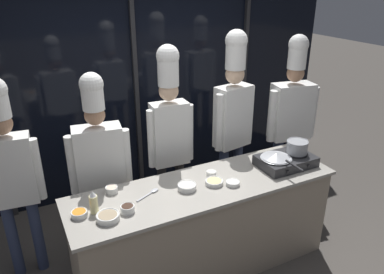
{
  "coord_description": "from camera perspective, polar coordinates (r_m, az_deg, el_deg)",
  "views": [
    {
      "loc": [
        -1.37,
        -2.44,
        2.56
      ],
      "look_at": [
        0.0,
        0.25,
        1.24
      ],
      "focal_mm": 35.0,
      "sensor_mm": 36.0,
      "label": 1
    }
  ],
  "objects": [
    {
      "name": "demo_counter",
      "position": [
        3.5,
        1.9,
        -13.52
      ],
      "size": [
        2.38,
        0.69,
        0.89
      ],
      "color": "gray",
      "rests_on": "ground_plane"
    },
    {
      "name": "chef_line",
      "position": [
        3.68,
        -3.43,
        1.62
      ],
      "size": [
        0.48,
        0.21,
        1.99
      ],
      "rotation": [
        0.0,
        0.0,
        3.1
      ],
      "color": "#232326",
      "rests_on": "ground_plane"
    },
    {
      "name": "chef_pastry",
      "position": [
        4.0,
        6.32,
        4.04
      ],
      "size": [
        0.51,
        0.27,
        2.07
      ],
      "rotation": [
        0.0,
        0.0,
        3.32
      ],
      "color": "#2D3856",
      "rests_on": "ground_plane"
    },
    {
      "name": "portable_stove",
      "position": [
        3.64,
        14.09,
        -3.51
      ],
      "size": [
        0.53,
        0.36,
        0.11
      ],
      "color": "#28282B",
      "rests_on": "demo_counter"
    },
    {
      "name": "ground_plane",
      "position": [
        3.79,
        1.81,
        -18.94
      ],
      "size": [
        24.0,
        24.0,
        0.0
      ],
      "primitive_type": "plane",
      "color": "#47423D"
    },
    {
      "name": "window_wall_back",
      "position": [
        4.59,
        -8.7,
        7.98
      ],
      "size": [
        5.46,
        0.09,
        2.7
      ],
      "color": "black",
      "rests_on": "ground_plane"
    },
    {
      "name": "prep_bowl_ginger",
      "position": [
        3.25,
        3.39,
        -6.83
      ],
      "size": [
        0.16,
        0.16,
        0.04
      ],
      "color": "white",
      "rests_on": "demo_counter"
    },
    {
      "name": "stock_pot",
      "position": [
        3.67,
        15.72,
        -1.42
      ],
      "size": [
        0.23,
        0.2,
        0.12
      ],
      "color": "#93969B",
      "rests_on": "portable_stove"
    },
    {
      "name": "serving_spoon_slotted",
      "position": [
        3.15,
        -6.16,
        -8.36
      ],
      "size": [
        0.23,
        0.13,
        0.02
      ],
      "color": "#B2B5BA",
      "rests_on": "demo_counter"
    },
    {
      "name": "squeeze_bottle_oil",
      "position": [
        2.95,
        -14.76,
        -9.63
      ],
      "size": [
        0.06,
        0.06,
        0.18
      ],
      "color": "beige",
      "rests_on": "demo_counter"
    },
    {
      "name": "chef_sous",
      "position": [
        3.46,
        -13.93,
        -3.16
      ],
      "size": [
        0.55,
        0.28,
        1.83
      ],
      "rotation": [
        0.0,
        0.0,
        3.0
      ],
      "color": "#4C4C51",
      "rests_on": "ground_plane"
    },
    {
      "name": "prep_bowl_garlic",
      "position": [
        3.39,
        2.96,
        -5.48
      ],
      "size": [
        0.09,
        0.09,
        0.04
      ],
      "color": "white",
      "rests_on": "demo_counter"
    },
    {
      "name": "prep_bowl_mushrooms",
      "position": [
        2.88,
        -12.69,
        -11.75
      ],
      "size": [
        0.17,
        0.17,
        0.05
      ],
      "color": "white",
      "rests_on": "demo_counter"
    },
    {
      "name": "frying_pan",
      "position": [
        3.53,
        12.76,
        -2.82
      ],
      "size": [
        0.29,
        0.5,
        0.05
      ],
      "color": "#ADAFB5",
      "rests_on": "portable_stove"
    },
    {
      "name": "chef_apprentice",
      "position": [
        4.43,
        14.9,
        3.83
      ],
      "size": [
        0.6,
        0.31,
        1.98
      ],
      "rotation": [
        0.0,
        0.0,
        2.97
      ],
      "color": "#2D3856",
      "rests_on": "ground_plane"
    },
    {
      "name": "prep_bowl_soy_glaze",
      "position": [
        2.93,
        -9.8,
        -10.67
      ],
      "size": [
        0.11,
        0.11,
        0.06
      ],
      "color": "white",
      "rests_on": "demo_counter"
    },
    {
      "name": "prep_bowl_chicken",
      "position": [
        3.2,
        -12.16,
        -7.79
      ],
      "size": [
        0.1,
        0.1,
        0.05
      ],
      "color": "white",
      "rests_on": "demo_counter"
    },
    {
      "name": "chef_head",
      "position": [
        3.45,
        -25.99,
        -4.07
      ],
      "size": [
        0.49,
        0.23,
        1.86
      ],
      "rotation": [
        0.0,
        0.0,
        3.03
      ],
      "color": "#2D3856",
      "rests_on": "ground_plane"
    },
    {
      "name": "prep_bowl_rice",
      "position": [
        3.25,
        6.23,
        -6.95
      ],
      "size": [
        0.12,
        0.12,
        0.04
      ],
      "color": "white",
      "rests_on": "demo_counter"
    },
    {
      "name": "prep_bowl_onion",
      "position": [
        3.17,
        -0.79,
        -7.52
      ],
      "size": [
        0.16,
        0.16,
        0.05
      ],
      "color": "white",
      "rests_on": "demo_counter"
    },
    {
      "name": "prep_bowl_carrots",
      "position": [
        2.97,
        -16.81,
        -11.07
      ],
      "size": [
        0.12,
        0.12,
        0.04
      ],
      "color": "white",
      "rests_on": "demo_counter"
    }
  ]
}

